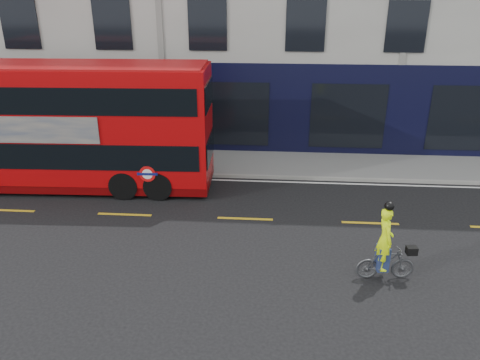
# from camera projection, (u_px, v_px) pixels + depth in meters

# --- Properties ---
(ground) EXTENTS (120.00, 120.00, 0.00)m
(ground) POSITION_uv_depth(u_px,v_px,m) (110.00, 237.00, 14.08)
(ground) COLOR black
(ground) RESTS_ON ground
(pavement) EXTENTS (60.00, 3.00, 0.12)m
(pavement) POSITION_uv_depth(u_px,v_px,m) (160.00, 161.00, 20.04)
(pavement) COLOR slate
(pavement) RESTS_ON ground
(kerb) EXTENTS (60.00, 0.12, 0.13)m
(kerb) POSITION_uv_depth(u_px,v_px,m) (151.00, 174.00, 18.66)
(kerb) COLOR gray
(kerb) RESTS_ON ground
(road_edge_line) EXTENTS (58.00, 0.10, 0.01)m
(road_edge_line) POSITION_uv_depth(u_px,v_px,m) (149.00, 178.00, 18.41)
(road_edge_line) COLOR silver
(road_edge_line) RESTS_ON ground
(lane_dashes) EXTENTS (58.00, 0.12, 0.01)m
(lane_dashes) POSITION_uv_depth(u_px,v_px,m) (125.00, 214.00, 15.46)
(lane_dashes) COLOR gold
(lane_dashes) RESTS_ON ground
(bus) EXTENTS (11.32, 2.93, 4.53)m
(bus) POSITION_uv_depth(u_px,v_px,m) (57.00, 126.00, 16.90)
(bus) COLOR #AD0609
(bus) RESTS_ON ground
(cyclist) EXTENTS (1.52, 0.64, 2.19)m
(cyclist) POSITION_uv_depth(u_px,v_px,m) (385.00, 253.00, 11.80)
(cyclist) COLOR #46474B
(cyclist) RESTS_ON ground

